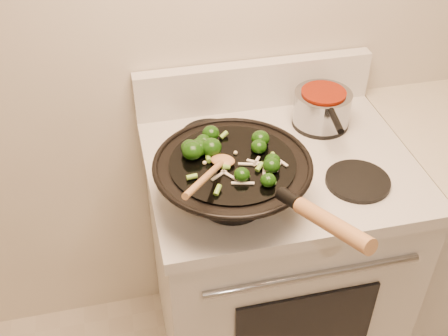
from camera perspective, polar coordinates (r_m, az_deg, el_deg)
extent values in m
cube|color=silver|center=(1.99, 4.82, -10.09)|extent=(0.76, 0.64, 0.88)
cube|color=silver|center=(1.67, 5.65, 0.32)|extent=(0.78, 0.66, 0.04)
cube|color=silver|center=(1.85, 3.07, 8.43)|extent=(0.78, 0.05, 0.16)
cylinder|color=#919499|center=(1.53, 9.07, -10.76)|extent=(0.60, 0.02, 0.02)
cube|color=black|center=(1.72, 8.22, -15.62)|extent=(0.42, 0.01, 0.28)
cylinder|color=black|center=(1.50, 0.84, -3.30)|extent=(0.18, 0.18, 0.01)
cylinder|color=black|center=(1.61, 13.43, -1.30)|extent=(0.18, 0.18, 0.01)
cylinder|color=black|center=(1.73, -1.47, 3.23)|extent=(0.18, 0.18, 0.01)
cylinder|color=black|center=(1.82, 9.73, 4.64)|extent=(0.18, 0.18, 0.01)
torus|color=black|center=(1.42, 0.88, 0.40)|extent=(0.41, 0.41, 0.01)
cylinder|color=black|center=(1.42, 0.88, 0.49)|extent=(0.32, 0.32, 0.01)
cylinder|color=black|center=(1.25, 6.67, -3.09)|extent=(0.05, 0.08, 0.05)
cylinder|color=#A67041|center=(1.15, 10.99, -5.67)|extent=(0.11, 0.21, 0.09)
ellipsoid|color=#123508|center=(1.47, 3.72, 3.01)|extent=(0.05, 0.05, 0.04)
cylinder|color=#528A31|center=(1.48, 4.24, 2.66)|extent=(0.02, 0.02, 0.02)
ellipsoid|color=#123508|center=(1.42, -3.23, 1.78)|extent=(0.05, 0.05, 0.05)
ellipsoid|color=#123508|center=(1.47, -2.11, 2.78)|extent=(0.04, 0.04, 0.03)
ellipsoid|color=#123508|center=(1.34, 4.51, -1.24)|extent=(0.04, 0.04, 0.03)
cylinder|color=#528A31|center=(1.35, 4.96, -1.47)|extent=(0.02, 0.01, 0.02)
ellipsoid|color=#123508|center=(1.39, 4.86, 0.29)|extent=(0.04, 0.04, 0.04)
ellipsoid|color=#123508|center=(1.40, 4.94, 0.74)|extent=(0.04, 0.04, 0.03)
ellipsoid|color=#123508|center=(1.44, -2.59, 2.03)|extent=(0.05, 0.05, 0.04)
cylinder|color=#528A31|center=(1.45, -2.02, 1.69)|extent=(0.02, 0.02, 0.02)
ellipsoid|color=#123508|center=(1.49, -1.35, 3.56)|extent=(0.05, 0.05, 0.04)
ellipsoid|color=#123508|center=(1.45, 3.56, 2.20)|extent=(0.04, 0.04, 0.04)
ellipsoid|color=#123508|center=(1.43, -1.31, 2.13)|extent=(0.05, 0.05, 0.05)
cylinder|color=#528A31|center=(1.45, -0.67, 1.71)|extent=(0.02, 0.01, 0.01)
ellipsoid|color=#123508|center=(1.44, -3.48, 2.08)|extent=(0.05, 0.05, 0.04)
ellipsoid|color=#123508|center=(1.45, -2.50, 2.42)|extent=(0.04, 0.04, 0.03)
ellipsoid|color=#123508|center=(1.36, 1.82, -0.67)|extent=(0.04, 0.04, 0.03)
cylinder|color=#528A31|center=(1.37, 2.30, -0.92)|extent=(0.02, 0.02, 0.01)
cube|color=silver|center=(1.39, 4.11, -0.20)|extent=(0.02, 0.06, 0.00)
cube|color=silver|center=(1.35, 1.92, -1.55)|extent=(0.06, 0.02, 0.00)
cube|color=silver|center=(1.42, 5.90, 0.60)|extent=(0.02, 0.04, 0.00)
cube|color=silver|center=(1.41, 5.56, 0.14)|extent=(0.03, 0.04, 0.00)
cube|color=silver|center=(1.41, 2.45, 0.40)|extent=(0.05, 0.02, 0.00)
cube|color=silver|center=(1.37, -0.53, -0.76)|extent=(0.05, 0.03, 0.00)
cube|color=silver|center=(1.42, 3.34, 0.56)|extent=(0.05, 0.04, 0.00)
cube|color=silver|center=(1.42, 3.31, 0.68)|extent=(0.03, 0.04, 0.00)
cube|color=silver|center=(1.37, 0.54, -0.75)|extent=(0.04, 0.05, 0.00)
cylinder|color=#73AD37|center=(1.39, 0.19, 0.11)|extent=(0.03, 0.02, 0.02)
cylinder|color=#73AD37|center=(1.39, 3.63, 0.12)|extent=(0.03, 0.02, 0.02)
cylinder|color=#73AD37|center=(1.43, -1.67, 1.25)|extent=(0.03, 0.02, 0.02)
cylinder|color=#73AD37|center=(1.42, -1.59, 0.97)|extent=(0.02, 0.03, 0.02)
cylinder|color=#73AD37|center=(1.32, -0.66, -2.25)|extent=(0.02, 0.01, 0.01)
cylinder|color=#73AD37|center=(1.36, -3.29, -0.89)|extent=(0.01, 0.03, 0.02)
cylinder|color=#73AD37|center=(1.50, -0.03, 3.37)|extent=(0.03, 0.03, 0.02)
cylinder|color=#73AD37|center=(1.45, -2.62, 1.98)|extent=(0.02, 0.03, 0.02)
cylinder|color=#73AD37|center=(1.43, 5.02, 1.31)|extent=(0.03, 0.03, 0.02)
sphere|color=beige|center=(1.39, -1.14, -0.23)|extent=(0.01, 0.01, 0.01)
sphere|color=beige|center=(1.44, 1.17, 1.56)|extent=(0.01, 0.01, 0.01)
sphere|color=beige|center=(1.38, 2.25, -0.39)|extent=(0.01, 0.01, 0.01)
sphere|color=beige|center=(1.41, -1.99, 0.53)|extent=(0.01, 0.01, 0.01)
ellipsoid|color=#A67041|center=(1.41, -0.13, 0.78)|extent=(0.08, 0.07, 0.02)
cylinder|color=#A67041|center=(1.28, -1.93, -1.01)|extent=(0.14, 0.22, 0.11)
cylinder|color=#919499|center=(1.79, 9.92, 6.14)|extent=(0.18, 0.18, 0.10)
cylinder|color=maroon|center=(1.76, 10.11, 7.57)|extent=(0.14, 0.14, 0.01)
cylinder|color=black|center=(1.65, 11.29, 4.73)|extent=(0.03, 0.11, 0.02)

